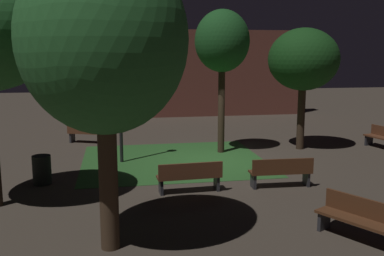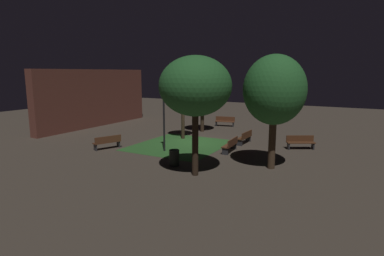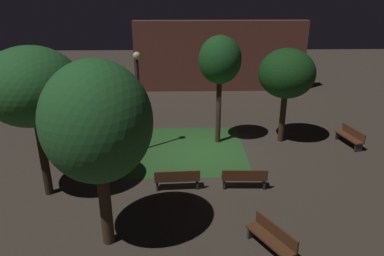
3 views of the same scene
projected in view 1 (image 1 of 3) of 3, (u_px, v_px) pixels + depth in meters
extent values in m
plane|color=#473D33|center=(211.00, 162.00, 15.44)|extent=(60.00, 60.00, 0.00)
cube|color=#2D6028|center=(173.00, 160.00, 15.71)|extent=(6.48, 5.77, 0.01)
cube|color=brown|center=(189.00, 176.00, 12.07)|extent=(1.82, 0.57, 0.06)
cube|color=brown|center=(191.00, 170.00, 11.83)|extent=(1.80, 0.15, 0.40)
cube|color=#2D2D33|center=(161.00, 186.00, 11.93)|extent=(0.10, 0.39, 0.42)
cube|color=#2D2D33|center=(217.00, 183.00, 12.29)|extent=(0.10, 0.39, 0.42)
cube|color=#512D19|center=(280.00, 172.00, 12.53)|extent=(1.82, 0.55, 0.06)
cube|color=#512D19|center=(283.00, 166.00, 12.29)|extent=(1.80, 0.13, 0.40)
cube|color=#2D2D33|center=(253.00, 181.00, 12.47)|extent=(0.09, 0.39, 0.42)
cube|color=#2D2D33|center=(306.00, 179.00, 12.68)|extent=(0.09, 0.39, 0.42)
cube|color=brown|center=(89.00, 133.00, 18.66)|extent=(1.85, 1.12, 0.06)
cube|color=brown|center=(87.00, 128.00, 18.42)|extent=(1.69, 0.73, 0.40)
cube|color=#2D2D33|center=(72.00, 137.00, 18.86)|extent=(0.22, 0.39, 0.42)
cube|color=#2D2D33|center=(107.00, 139.00, 18.53)|extent=(0.22, 0.39, 0.42)
cube|color=#512D19|center=(358.00, 221.00, 8.87)|extent=(1.30, 1.80, 0.06)
cube|color=#512D19|center=(365.00, 208.00, 8.96)|extent=(0.93, 1.60, 0.40)
cube|color=#2D2D33|center=(324.00, 220.00, 9.52)|extent=(0.37, 0.26, 0.42)
cube|color=brown|center=(384.00, 138.00, 17.46)|extent=(0.83, 1.86, 0.06)
cube|color=#2D2D33|center=(369.00, 140.00, 18.23)|extent=(0.39, 0.16, 0.42)
cylinder|color=#38281C|center=(221.00, 105.00, 16.66)|extent=(0.26, 0.26, 3.72)
ellipsoid|color=#1E5623|center=(222.00, 41.00, 16.24)|extent=(2.07, 2.07, 2.33)
cylinder|color=#423021|center=(108.00, 170.00, 8.39)|extent=(0.37, 0.37, 3.23)
ellipsoid|color=#28662D|center=(104.00, 39.00, 7.96)|extent=(3.15, 3.15, 3.54)
cylinder|color=#38281C|center=(301.00, 114.00, 17.36)|extent=(0.30, 0.30, 2.83)
ellipsoid|color=#194719|center=(304.00, 59.00, 16.99)|extent=(2.77, 2.77, 2.45)
cylinder|color=black|center=(120.00, 99.00, 15.06)|extent=(0.12, 0.12, 4.52)
sphere|color=#F4E5B2|center=(118.00, 28.00, 14.65)|extent=(0.36, 0.36, 0.36)
cylinder|color=black|center=(42.00, 170.00, 12.80)|extent=(0.54, 0.54, 0.86)
cube|color=brown|center=(198.00, 73.00, 26.43)|extent=(12.85, 0.80, 5.22)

